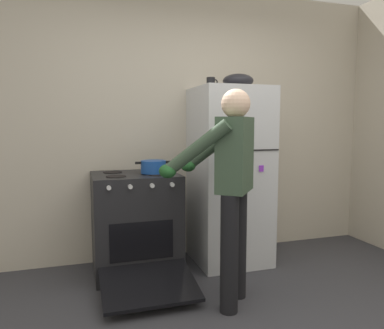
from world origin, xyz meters
TOP-DOWN VIEW (x-y plane):
  - kitchen_wall_back at (0.00, 1.95)m, footprint 6.00×0.10m
  - refrigerator at (0.42, 1.57)m, footprint 0.68×0.72m
  - stove_range at (-0.50, 1.55)m, footprint 0.76×1.21m
  - person_cook at (0.07, 0.74)m, footprint 0.72×0.73m
  - red_pot at (-0.34, 1.52)m, footprint 0.33×0.23m
  - coffee_mug at (0.24, 1.62)m, footprint 0.11×0.08m
  - mixing_bowl at (0.50, 1.57)m, footprint 0.29×0.29m

SIDE VIEW (x-z plane):
  - stove_range at x=-0.50m, z-range -0.01..0.90m
  - refrigerator at x=0.42m, z-range 0.00..1.70m
  - person_cook at x=0.07m, z-range 0.16..1.76m
  - red_pot at x=-0.34m, z-range 0.91..1.03m
  - kitchen_wall_back at x=0.00m, z-range 0.00..2.70m
  - coffee_mug at x=0.24m, z-range 1.70..1.79m
  - mixing_bowl at x=0.50m, z-range 1.70..1.83m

